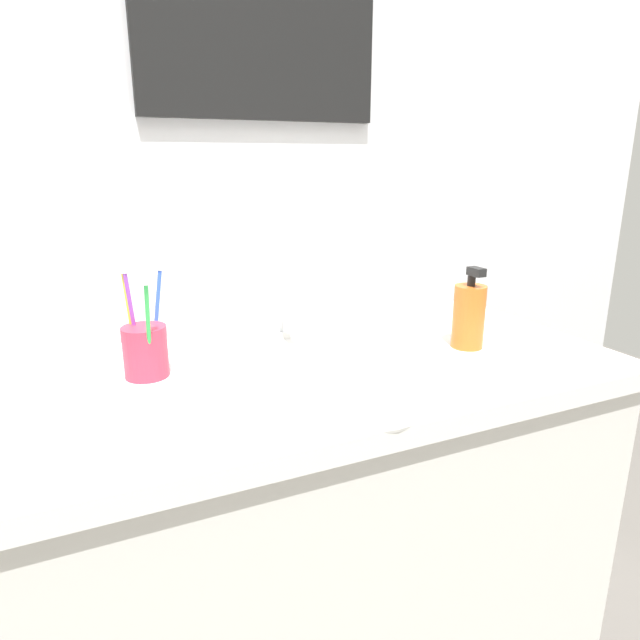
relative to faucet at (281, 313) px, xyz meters
The scene contains 10 objects.
tiled_wall_back 0.27m from the faucet, 86.29° to the left, with size 2.32×0.04×2.40m, color silver.
vanity_counter 0.54m from the faucet, 86.98° to the right, with size 1.12×0.56×0.92m.
sink_basin 0.24m from the faucet, 90.00° to the right, with size 0.47×0.47×0.11m.
faucet is the anchor object (origin of this frame).
toothbrush_cup 0.31m from the faucet, 159.85° to the right, with size 0.08×0.08×0.09m, color #D8334C.
toothbrush_blue 0.28m from the faucet, 164.87° to the right, with size 0.05×0.05×0.19m.
toothbrush_purple 0.32m from the faucet, 164.30° to the right, with size 0.02×0.03×0.20m.
toothbrush_green 0.33m from the faucet, 152.23° to the right, with size 0.01×0.05×0.20m.
toothbrush_yellow 0.32m from the faucet, 166.02° to the right, with size 0.02×0.03×0.20m.
soap_dispenser 0.38m from the faucet, 33.93° to the right, with size 0.06×0.06×0.16m.
Camera 1 is at (-0.40, -0.88, 1.28)m, focal length 31.18 mm.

